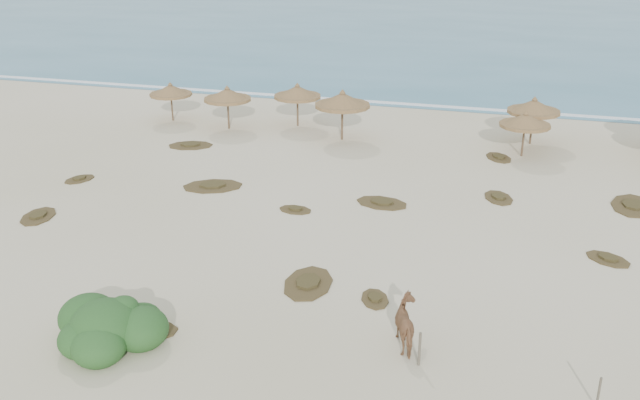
# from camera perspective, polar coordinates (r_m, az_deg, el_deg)

# --- Properties ---
(ground) EXTENTS (160.00, 160.00, 0.00)m
(ground) POSITION_cam_1_polar(r_m,az_deg,el_deg) (25.23, -2.25, -6.67)
(ground) COLOR beige
(ground) RESTS_ON ground
(ocean) EXTENTS (200.00, 100.00, 0.01)m
(ocean) POSITION_cam_1_polar(r_m,az_deg,el_deg) (97.02, 11.84, 14.46)
(ocean) COLOR #2D6A87
(ocean) RESTS_ON ground
(foam_line) EXTENTS (70.00, 0.60, 0.01)m
(foam_line) POSITION_cam_1_polar(r_m,az_deg,el_deg) (49.04, 7.14, 7.60)
(foam_line) COLOR white
(foam_line) RESTS_ON ground
(palapa_0) EXTENTS (3.09, 3.09, 2.44)m
(palapa_0) POSITION_cam_1_polar(r_m,az_deg,el_deg) (45.31, -11.86, 8.55)
(palapa_0) COLOR brown
(palapa_0) RESTS_ON ground
(palapa_1) EXTENTS (3.02, 3.02, 2.64)m
(palapa_1) POSITION_cam_1_polar(r_m,az_deg,el_deg) (42.94, -7.42, 8.32)
(palapa_1) COLOR brown
(palapa_1) RESTS_ON ground
(palapa_2) EXTENTS (3.27, 3.27, 2.66)m
(palapa_2) POSITION_cam_1_polar(r_m,az_deg,el_deg) (43.18, -1.82, 8.60)
(palapa_2) COLOR brown
(palapa_2) RESTS_ON ground
(palapa_3) EXTENTS (3.93, 3.93, 2.93)m
(palapa_3) POSITION_cam_1_polar(r_m,az_deg,el_deg) (40.38, 1.80, 7.95)
(palapa_3) COLOR brown
(palapa_3) RESTS_ON ground
(palapa_4) EXTENTS (2.91, 2.91, 2.72)m
(palapa_4) POSITION_cam_1_polar(r_m,az_deg,el_deg) (41.37, 16.74, 7.14)
(palapa_4) COLOR brown
(palapa_4) RESTS_ON ground
(palapa_5) EXTENTS (2.95, 2.95, 2.50)m
(palapa_5) POSITION_cam_1_polar(r_m,az_deg,el_deg) (39.10, 16.10, 6.11)
(palapa_5) COLOR brown
(palapa_5) RESTS_ON ground
(horse) EXTENTS (1.42, 1.91, 1.46)m
(horse) POSITION_cam_1_polar(r_m,az_deg,el_deg) (21.64, 7.13, -9.89)
(horse) COLOR #966A44
(horse) RESTS_ON ground
(fence_post_near) EXTENTS (0.08, 0.08, 1.08)m
(fence_post_near) POSITION_cam_1_polar(r_m,az_deg,el_deg) (20.96, 7.97, -11.73)
(fence_post_near) COLOR #625B4A
(fence_post_near) RESTS_ON ground
(fence_post_far) EXTENTS (0.07, 0.07, 0.95)m
(fence_post_far) POSITION_cam_1_polar(r_m,az_deg,el_deg) (20.58, 21.40, -14.17)
(fence_post_far) COLOR #625B4A
(fence_post_far) RESTS_ON ground
(bush) EXTENTS (3.60, 3.17, 1.61)m
(bush) POSITION_cam_1_polar(r_m,az_deg,el_deg) (22.66, -16.65, -9.75)
(bush) COLOR #2B5926
(bush) RESTS_ON ground
(scrub_0) EXTENTS (1.71, 2.28, 0.16)m
(scrub_0) POSITION_cam_1_polar(r_m,az_deg,el_deg) (32.75, -21.62, -1.20)
(scrub_0) COLOR #503F23
(scrub_0) RESTS_ON ground
(scrub_1) EXTENTS (3.33, 2.79, 0.16)m
(scrub_1) POSITION_cam_1_polar(r_m,az_deg,el_deg) (34.18, -8.58, 1.13)
(scrub_1) COLOR #503F23
(scrub_1) RESTS_ON ground
(scrub_2) EXTENTS (1.58, 1.13, 0.16)m
(scrub_2) POSITION_cam_1_polar(r_m,az_deg,el_deg) (31.13, -1.99, -0.76)
(scrub_2) COLOR #503F23
(scrub_2) RESTS_ON ground
(scrub_3) EXTENTS (2.59, 1.92, 0.16)m
(scrub_3) POSITION_cam_1_polar(r_m,az_deg,el_deg) (31.96, 4.97, -0.21)
(scrub_3) COLOR #503F23
(scrub_3) RESTS_ON ground
(scrub_4) EXTENTS (2.04, 1.87, 0.16)m
(scrub_4) POSITION_cam_1_polar(r_m,az_deg,el_deg) (28.88, 22.06, -4.38)
(scrub_4) COLOR #503F23
(scrub_4) RESTS_ON ground
(scrub_5) EXTENTS (2.25, 3.13, 0.16)m
(scrub_5) POSITION_cam_1_polar(r_m,az_deg,el_deg) (34.45, 23.78, -0.40)
(scrub_5) COLOR #503F23
(scrub_5) RESTS_ON ground
(scrub_6) EXTENTS (2.84, 2.29, 0.16)m
(scrub_6) POSITION_cam_1_polar(r_m,az_deg,el_deg) (40.44, -10.33, 4.34)
(scrub_6) COLOR #503F23
(scrub_6) RESTS_ON ground
(scrub_7) EXTENTS (1.77, 2.16, 0.16)m
(scrub_7) POSITION_cam_1_polar(r_m,az_deg,el_deg) (33.42, 14.09, 0.20)
(scrub_7) COLOR #503F23
(scrub_7) RESTS_ON ground
(scrub_8) EXTENTS (1.56, 1.82, 0.16)m
(scrub_8) POSITION_cam_1_polar(r_m,az_deg,el_deg) (36.60, -18.69, 1.61)
(scrub_8) COLOR #503F23
(scrub_8) RESTS_ON ground
(scrub_9) EXTENTS (1.82, 2.69, 0.16)m
(scrub_9) POSITION_cam_1_polar(r_m,az_deg,el_deg) (25.12, -0.96, -6.65)
(scrub_9) COLOR #503F23
(scrub_9) RESTS_ON ground
(scrub_10) EXTENTS (1.90, 2.18, 0.16)m
(scrub_10) POSITION_cam_1_polar(r_m,az_deg,el_deg) (38.94, 14.10, 3.33)
(scrub_10) COLOR #503F23
(scrub_10) RESTS_ON ground
(scrub_11) EXTENTS (2.05, 1.65, 0.16)m
(scrub_11) POSITION_cam_1_polar(r_m,az_deg,el_deg) (23.10, -13.48, -10.12)
(scrub_11) COLOR #503F23
(scrub_11) RESTS_ON ground
(scrub_12) EXTENTS (1.35, 1.64, 0.16)m
(scrub_12) POSITION_cam_1_polar(r_m,az_deg,el_deg) (24.24, 4.41, -7.87)
(scrub_12) COLOR #503F23
(scrub_12) RESTS_ON ground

